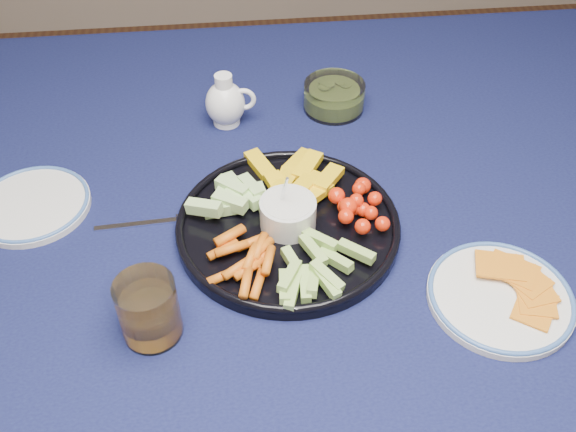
{
  "coord_description": "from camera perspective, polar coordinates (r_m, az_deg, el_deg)",
  "views": [
    {
      "loc": [
        -0.18,
        -0.76,
        1.42
      ],
      "look_at": [
        -0.11,
        -0.1,
        0.78
      ],
      "focal_mm": 40.0,
      "sensor_mm": 36.0,
      "label": 1
    }
  ],
  "objects": [
    {
      "name": "pickle_bowl",
      "position": [
        1.18,
        4.11,
        10.46
      ],
      "size": [
        0.11,
        0.11,
        0.05
      ],
      "color": "white",
      "rests_on": "dining_table"
    },
    {
      "name": "side_plate_extra",
      "position": [
        1.05,
        -21.79,
        0.95
      ],
      "size": [
        0.17,
        0.17,
        0.01
      ],
      "color": "silver",
      "rests_on": "dining_table"
    },
    {
      "name": "crudite_platter",
      "position": [
        0.94,
        -0.14,
        -0.54
      ],
      "size": [
        0.33,
        0.33,
        0.11
      ],
      "color": "black",
      "rests_on": "dining_table"
    },
    {
      "name": "fork_left",
      "position": [
        0.98,
        -11.7,
        -0.56
      ],
      "size": [
        0.15,
        0.02,
        0.0
      ],
      "color": "silver",
      "rests_on": "dining_table"
    },
    {
      "name": "creamer_pitcher",
      "position": [
        1.14,
        -5.55,
        9.99
      ],
      "size": [
        0.09,
        0.07,
        0.1
      ],
      "color": "white",
      "rests_on": "dining_table"
    },
    {
      "name": "juice_tumbler",
      "position": [
        0.82,
        -12.23,
        -8.36
      ],
      "size": [
        0.08,
        0.08,
        0.09
      ],
      "color": "white",
      "rests_on": "dining_table"
    },
    {
      "name": "cheese_plate",
      "position": [
        0.9,
        18.39,
        -6.7
      ],
      "size": [
        0.19,
        0.19,
        0.02
      ],
      "color": "silver",
      "rests_on": "dining_table"
    },
    {
      "name": "dining_table",
      "position": [
        1.09,
        5.33,
        -0.44
      ],
      "size": [
        1.67,
        1.07,
        0.75
      ],
      "color": "#462617",
      "rests_on": "ground"
    },
    {
      "name": "fork_right",
      "position": [
        0.93,
        23.83,
        -7.51
      ],
      "size": [
        0.12,
        0.1,
        0.0
      ],
      "color": "silver",
      "rests_on": "dining_table"
    }
  ]
}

